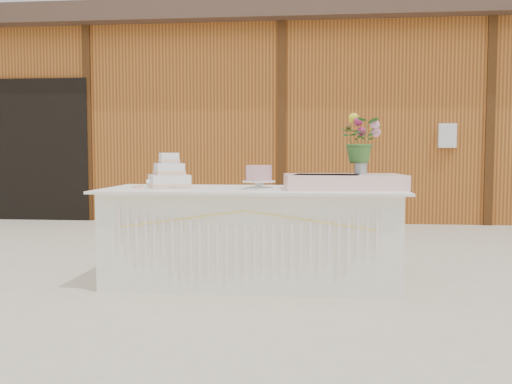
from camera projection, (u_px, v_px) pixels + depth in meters
ground at (252, 283)px, 4.64m from camera, size 80.00×80.00×0.00m
barn at (287, 119)px, 10.47m from camera, size 12.60×4.60×3.30m
cake_table at (252, 236)px, 4.61m from camera, size 2.40×1.00×0.77m
wedding_cake at (169, 176)px, 4.70m from camera, size 0.42×0.42×0.29m
pink_cake_stand at (259, 176)px, 4.49m from camera, size 0.26×0.26×0.19m
satin_runner at (344, 182)px, 4.50m from camera, size 0.97×0.63×0.12m
flower_vase at (361, 165)px, 4.53m from camera, size 0.10×0.10×0.14m
bouquet at (361, 134)px, 4.51m from camera, size 0.34×0.30×0.36m
loose_flowers at (138, 186)px, 4.77m from camera, size 0.22×0.33×0.02m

